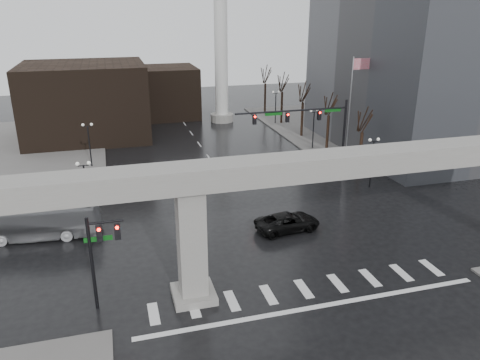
{
  "coord_description": "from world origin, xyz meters",
  "views": [
    {
      "loc": [
        -10.96,
        -24.7,
        17.09
      ],
      "look_at": [
        -1.78,
        7.87,
        4.5
      ],
      "focal_mm": 35.0,
      "sensor_mm": 36.0,
      "label": 1
    }
  ],
  "objects_px": {
    "pickup_truck": "(288,222)",
    "city_bus": "(31,221)",
    "signal_mast_arm": "(312,123)",
    "far_car": "(214,171)"
  },
  "relations": [
    {
      "from": "pickup_truck",
      "to": "city_bus",
      "type": "height_order",
      "value": "city_bus"
    },
    {
      "from": "signal_mast_arm",
      "to": "pickup_truck",
      "type": "relative_size",
      "value": 2.29
    },
    {
      "from": "signal_mast_arm",
      "to": "pickup_truck",
      "type": "distance_m",
      "value": 14.47
    },
    {
      "from": "signal_mast_arm",
      "to": "pickup_truck",
      "type": "height_order",
      "value": "signal_mast_arm"
    },
    {
      "from": "signal_mast_arm",
      "to": "far_car",
      "type": "distance_m",
      "value": 11.38
    },
    {
      "from": "city_bus",
      "to": "far_car",
      "type": "distance_m",
      "value": 19.41
    },
    {
      "from": "signal_mast_arm",
      "to": "far_car",
      "type": "height_order",
      "value": "signal_mast_arm"
    },
    {
      "from": "city_bus",
      "to": "far_car",
      "type": "height_order",
      "value": "city_bus"
    },
    {
      "from": "pickup_truck",
      "to": "city_bus",
      "type": "distance_m",
      "value": 20.19
    },
    {
      "from": "far_car",
      "to": "pickup_truck",
      "type": "bearing_deg",
      "value": -75.34
    }
  ]
}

